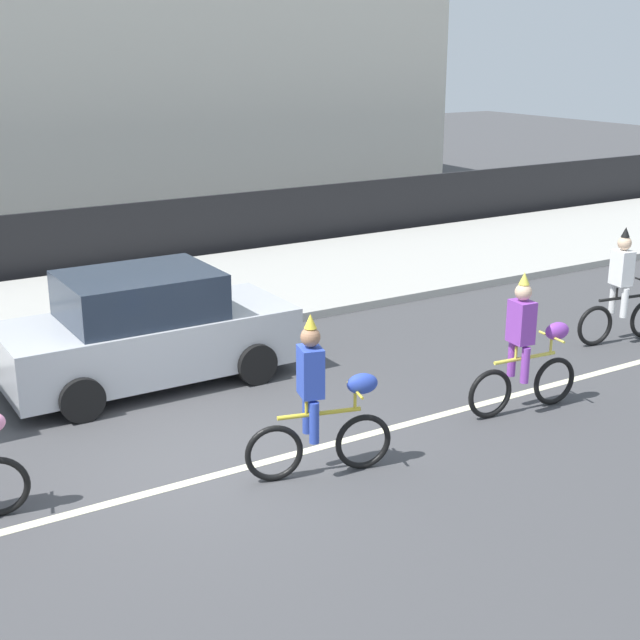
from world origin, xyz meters
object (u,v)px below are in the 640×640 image
object	(u,v)px
parade_cyclist_purple	(526,351)
parade_cyclist_zebra	(625,292)
parked_car_silver	(147,331)
parade_cyclist_cobalt	(321,406)

from	to	relation	value
parade_cyclist_purple	parade_cyclist_zebra	size ratio (longest dim) A/B	1.00
parade_cyclist_zebra	parked_car_silver	world-z (taller)	parade_cyclist_zebra
parked_car_silver	parade_cyclist_purple	bearing A→B (deg)	-43.04
parade_cyclist_zebra	parade_cyclist_purple	bearing A→B (deg)	-159.44
parade_cyclist_purple	parked_car_silver	world-z (taller)	parade_cyclist_purple
parade_cyclist_purple	parked_car_silver	size ratio (longest dim) A/B	0.47
parade_cyclist_cobalt	parked_car_silver	world-z (taller)	parade_cyclist_cobalt
parade_cyclist_cobalt	parade_cyclist_zebra	bearing A→B (deg)	12.09
parade_cyclist_cobalt	parade_cyclist_purple	bearing A→B (deg)	2.61
parade_cyclist_purple	parked_car_silver	xyz separation A→B (m)	(-3.86, 3.60, -0.06)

